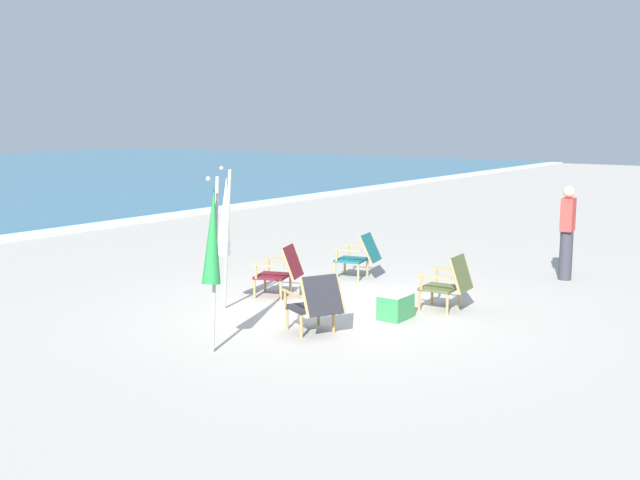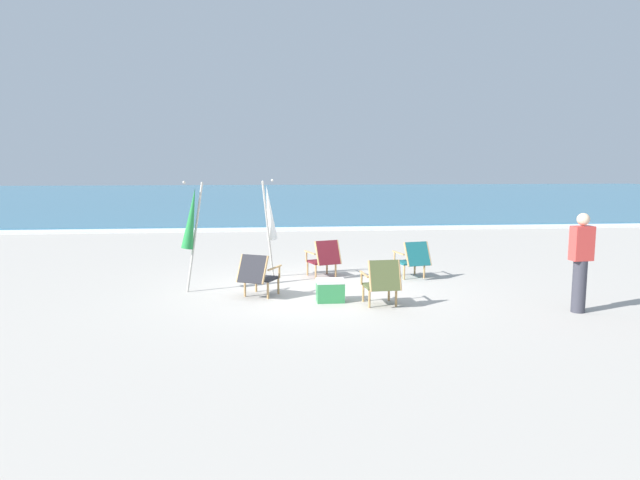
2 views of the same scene
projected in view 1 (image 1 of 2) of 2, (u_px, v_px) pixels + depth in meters
The scene contains 9 objects.
ground_plane at pixel (333, 311), 10.85m from camera, with size 80.00×80.00×0.00m, color #B2AAA0.
beach_chair_front_left at pixel (316, 302), 9.60m from camera, with size 0.84×0.91×0.80m.
beach_chair_front_right at pixel (360, 254), 13.02m from camera, with size 0.72×0.83×0.80m.
beach_chair_far_center at pixel (282, 270), 11.68m from camera, with size 0.77×0.84×0.81m.
beach_chair_back_right at pixel (449, 281), 10.81m from camera, with size 0.63×0.71×0.82m.
umbrella_furled_white at pixel (225, 217), 10.66m from camera, with size 0.41×0.51×2.09m.
umbrella_furled_green at pixel (213, 237), 8.82m from camera, with size 0.47×0.38×2.10m.
person_near_chairs at pixel (567, 232), 12.86m from camera, with size 0.36×0.24×1.63m.
cooler_box at pixel (396, 304), 10.41m from camera, with size 0.49×0.35×0.40m.
Camera 1 is at (-8.69, -5.99, 2.73)m, focal length 42.00 mm.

